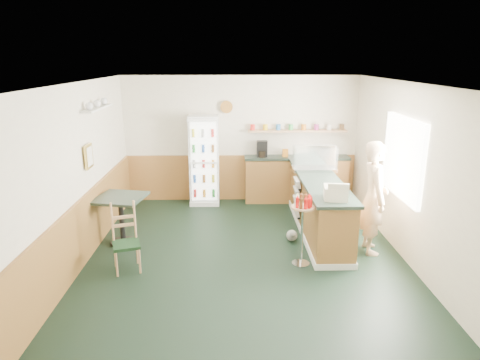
{
  "coord_description": "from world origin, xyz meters",
  "views": [
    {
      "loc": [
        -0.19,
        -6.12,
        3.04
      ],
      "look_at": [
        -0.06,
        0.6,
        1.12
      ],
      "focal_mm": 32.0,
      "sensor_mm": 36.0,
      "label": 1
    }
  ],
  "objects_px": {
    "cafe_table": "(121,211)",
    "shopkeeper": "(374,198)",
    "display_case": "(314,158)",
    "condiment_stand": "(303,218)",
    "cash_register": "(335,193)",
    "cafe_chair": "(127,235)",
    "drinks_fridge": "(204,160)"
  },
  "relations": [
    {
      "from": "cafe_table",
      "to": "shopkeeper",
      "type": "bearing_deg",
      "value": -5.17
    },
    {
      "from": "display_case",
      "to": "condiment_stand",
      "type": "bearing_deg",
      "value": -105.26
    },
    {
      "from": "cash_register",
      "to": "cafe_chair",
      "type": "height_order",
      "value": "cash_register"
    },
    {
      "from": "condiment_stand",
      "to": "cafe_table",
      "type": "xyz_separation_m",
      "value": [
        -2.9,
        0.83,
        -0.16
      ]
    },
    {
      "from": "drinks_fridge",
      "to": "cafe_chair",
      "type": "bearing_deg",
      "value": -108.0
    },
    {
      "from": "shopkeeper",
      "to": "cafe_chair",
      "type": "height_order",
      "value": "shopkeeper"
    },
    {
      "from": "drinks_fridge",
      "to": "display_case",
      "type": "height_order",
      "value": "drinks_fridge"
    },
    {
      "from": "cash_register",
      "to": "shopkeeper",
      "type": "relative_size",
      "value": 0.19
    },
    {
      "from": "cash_register",
      "to": "cafe_chair",
      "type": "bearing_deg",
      "value": -168.43
    },
    {
      "from": "shopkeeper",
      "to": "cafe_chair",
      "type": "relative_size",
      "value": 1.79
    },
    {
      "from": "drinks_fridge",
      "to": "cash_register",
      "type": "distance_m",
      "value": 3.54
    },
    {
      "from": "condiment_stand",
      "to": "cafe_chair",
      "type": "relative_size",
      "value": 1.07
    },
    {
      "from": "display_case",
      "to": "cash_register",
      "type": "relative_size",
      "value": 2.25
    },
    {
      "from": "cash_register",
      "to": "condiment_stand",
      "type": "distance_m",
      "value": 0.62
    },
    {
      "from": "cash_register",
      "to": "condiment_stand",
      "type": "relative_size",
      "value": 0.33
    },
    {
      "from": "shopkeeper",
      "to": "cafe_table",
      "type": "relative_size",
      "value": 2.04
    },
    {
      "from": "drinks_fridge",
      "to": "condiment_stand",
      "type": "xyz_separation_m",
      "value": [
        1.64,
        -2.93,
        -0.19
      ]
    },
    {
      "from": "cafe_table",
      "to": "condiment_stand",
      "type": "bearing_deg",
      "value": -15.87
    },
    {
      "from": "display_case",
      "to": "condiment_stand",
      "type": "xyz_separation_m",
      "value": [
        -0.5,
        -1.82,
        -0.48
      ]
    },
    {
      "from": "drinks_fridge",
      "to": "condiment_stand",
      "type": "relative_size",
      "value": 1.74
    },
    {
      "from": "display_case",
      "to": "cafe_table",
      "type": "xyz_separation_m",
      "value": [
        -3.4,
        -1.0,
        -0.65
      ]
    },
    {
      "from": "cafe_chair",
      "to": "condiment_stand",
      "type": "bearing_deg",
      "value": -17.16
    },
    {
      "from": "cash_register",
      "to": "condiment_stand",
      "type": "height_order",
      "value": "cash_register"
    },
    {
      "from": "drinks_fridge",
      "to": "cafe_table",
      "type": "xyz_separation_m",
      "value": [
        -1.27,
        -2.11,
        -0.36
      ]
    },
    {
      "from": "cafe_table",
      "to": "display_case",
      "type": "bearing_deg",
      "value": 16.33
    },
    {
      "from": "condiment_stand",
      "to": "cafe_chair",
      "type": "bearing_deg",
      "value": -178.86
    },
    {
      "from": "shopkeeper",
      "to": "cafe_table",
      "type": "bearing_deg",
      "value": 88.07
    },
    {
      "from": "drinks_fridge",
      "to": "shopkeeper",
      "type": "relative_size",
      "value": 1.04
    },
    {
      "from": "drinks_fridge",
      "to": "cafe_chair",
      "type": "relative_size",
      "value": 1.86
    },
    {
      "from": "cash_register",
      "to": "display_case",
      "type": "bearing_deg",
      "value": 98.47
    },
    {
      "from": "drinks_fridge",
      "to": "cafe_table",
      "type": "height_order",
      "value": "drinks_fridge"
    },
    {
      "from": "shopkeeper",
      "to": "cafe_chair",
      "type": "xyz_separation_m",
      "value": [
        -3.8,
        -0.51,
        -0.38
      ]
    }
  ]
}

